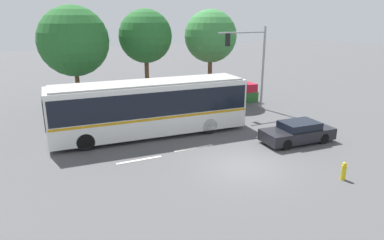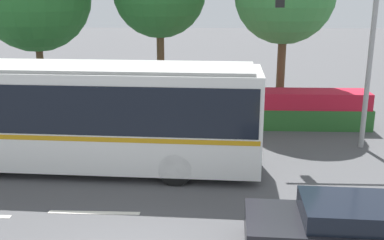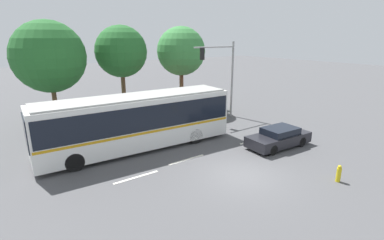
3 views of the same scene
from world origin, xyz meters
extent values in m
cube|color=silver|center=(-2.63, 6.42, 1.77)|extent=(12.10, 3.11, 3.04)
cube|color=black|center=(-2.63, 6.42, 2.26)|extent=(11.86, 3.14, 1.46)
cube|color=#C68C14|center=(-2.63, 6.42, 1.40)|extent=(11.98, 3.13, 0.14)
cube|color=#9D9D99|center=(-2.63, 6.42, 3.34)|extent=(11.61, 2.88, 0.10)
cylinder|color=black|center=(0.80, 5.13, 0.50)|extent=(1.01, 0.34, 1.00)
cylinder|color=black|center=(0.90, 7.39, 0.50)|extent=(1.01, 0.34, 1.00)
cube|color=black|center=(4.76, 1.54, 0.50)|extent=(4.39, 1.99, 0.66)
cube|color=black|center=(4.87, 1.53, 1.04)|extent=(2.23, 1.66, 0.42)
cylinder|color=black|center=(3.47, 2.38, 0.32)|extent=(0.64, 0.25, 0.63)
cylinder|color=gray|center=(7.44, 8.84, 3.21)|extent=(0.18, 0.18, 6.42)
cylinder|color=green|center=(4.18, 8.96, 5.20)|extent=(0.18, 0.02, 0.18)
cube|color=#286028|center=(4.29, 11.47, 0.44)|extent=(8.50, 1.49, 0.87)
cube|color=#B7192D|center=(4.29, 11.47, 1.22)|extent=(8.33, 1.41, 0.69)
cylinder|color=brown|center=(-6.01, 13.01, 1.83)|extent=(0.32, 0.32, 3.66)
cylinder|color=brown|center=(-0.51, 13.54, 2.07)|extent=(0.35, 0.35, 4.13)
cylinder|color=brown|center=(4.99, 13.02, 1.98)|extent=(0.37, 0.37, 3.96)
cube|color=silver|center=(4.27, 3.22, 0.01)|extent=(2.40, 0.16, 0.01)
cube|color=silver|center=(-1.19, 3.22, 0.01)|extent=(2.40, 0.16, 0.01)
camera|label=1|loc=(-9.02, -13.32, 7.22)|focal=32.44mm
camera|label=2|loc=(1.80, -7.31, 5.50)|focal=42.18mm
camera|label=3|loc=(-9.83, -9.39, 6.78)|focal=27.07mm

